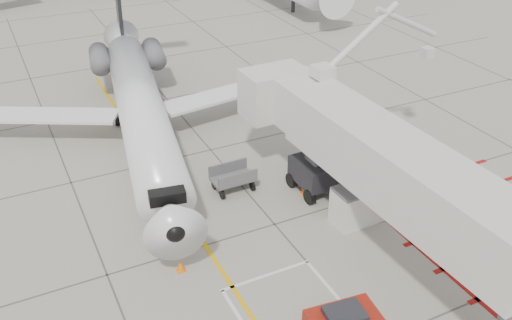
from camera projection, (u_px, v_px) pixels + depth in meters
ground_plane at (319, 276)px, 24.00m from camera, size 260.00×260.00×0.00m
regional_jet at (143, 100)px, 30.45m from camera, size 26.91×31.67×7.40m
jet_bridge at (399, 184)px, 23.33m from camera, size 9.33×18.80×7.42m
baggage_cart at (233, 178)px, 29.34m from camera, size 2.18×1.39×1.37m
ground_power_unit at (358, 204)px, 26.90m from camera, size 2.38×1.42×1.86m
cone_nose at (181, 266)px, 24.17m from camera, size 0.39×0.39×0.54m
cone_side at (304, 189)px, 29.27m from camera, size 0.36×0.36×0.50m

